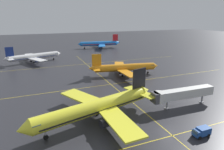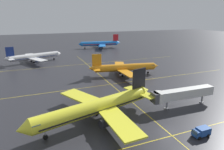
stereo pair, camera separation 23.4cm
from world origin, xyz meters
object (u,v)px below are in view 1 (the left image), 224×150
airliner_far_left_stand (100,44)px  jet_bridge (179,94)px  airliner_front_gate (97,107)px  service_truck_red_van (202,132)px  airliner_third_row (34,57)px  airliner_second_row (124,68)px

airliner_far_left_stand → jet_bridge: airliner_far_left_stand is taller
airliner_front_gate → service_truck_red_van: 25.20m
airliner_front_gate → airliner_third_row: 80.37m
airliner_second_row → airliner_third_row: size_ratio=1.01×
service_truck_red_van → airliner_front_gate: bearing=142.0°
airliner_front_gate → jet_bridge: 25.25m
airliner_front_gate → service_truck_red_van: bearing=-38.0°
service_truck_red_van → jet_bridge: (5.49, 14.31, 2.88)m
service_truck_red_van → jet_bridge: bearing=69.0°
airliner_third_row → airliner_front_gate: bearing=-80.2°
airliner_third_row → jet_bridge: airliner_third_row is taller
airliner_second_row → airliner_far_left_stand: size_ratio=0.90×
airliner_front_gate → airliner_second_row: 43.03m
airliner_front_gate → service_truck_red_van: size_ratio=9.14×
airliner_far_left_stand → airliner_front_gate: bearing=-108.9°
airliner_front_gate → jet_bridge: bearing=-2.5°
airliner_third_row → airliner_far_left_stand: (53.72, 37.62, 0.38)m
airliner_third_row → jet_bridge: 89.22m
airliner_third_row → service_truck_red_van: size_ratio=7.90×
airliner_second_row → service_truck_red_van: (-4.71, -50.82, -2.35)m
service_truck_red_van → airliner_far_left_stand: bearing=81.3°
airliner_front_gate → airliner_third_row: bearing=99.8°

